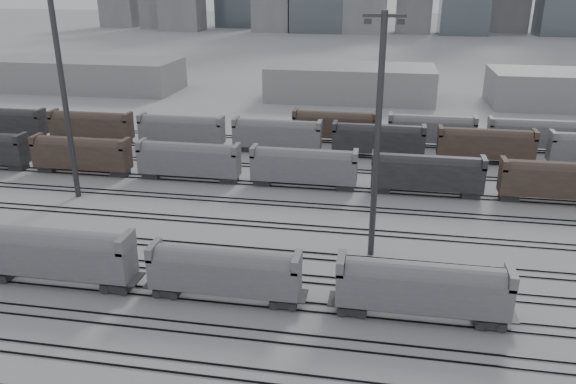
% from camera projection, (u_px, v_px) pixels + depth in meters
% --- Properties ---
extents(ground, '(900.00, 900.00, 0.00)m').
position_uv_depth(ground, '(168.00, 300.00, 52.25)').
color(ground, '#BBBBC0').
rests_on(ground, ground).
extents(tracks, '(220.00, 71.50, 0.16)m').
position_uv_depth(tracks, '(221.00, 223.00, 68.30)').
color(tracks, black).
rests_on(tracks, ground).
extents(hopper_car_a, '(15.77, 3.13, 5.64)m').
position_uv_depth(hopper_car_a, '(54.00, 252.00, 53.81)').
color(hopper_car_a, black).
rests_on(hopper_car_a, ground).
extents(hopper_car_b, '(14.06, 2.79, 5.03)m').
position_uv_depth(hopper_car_b, '(224.00, 270.00, 51.18)').
color(hopper_car_b, black).
rests_on(hopper_car_b, ground).
extents(hopper_car_c, '(14.80, 2.94, 5.29)m').
position_uv_depth(hopper_car_c, '(422.00, 286.00, 48.24)').
color(hopper_car_c, black).
rests_on(hopper_car_c, ground).
extents(light_mast_b, '(4.47, 0.72, 27.95)m').
position_uv_depth(light_mast_b, '(63.00, 88.00, 71.52)').
color(light_mast_b, '#38393B').
rests_on(light_mast_b, ground).
extents(light_mast_c, '(4.04, 0.65, 25.27)m').
position_uv_depth(light_mast_c, '(378.00, 134.00, 56.03)').
color(light_mast_c, '#38393B').
rests_on(light_mast_c, ground).
extents(bg_string_near, '(151.00, 3.00, 5.60)m').
position_uv_depth(bg_string_near, '(304.00, 168.00, 79.34)').
color(bg_string_near, slate).
rests_on(bg_string_near, ground).
extents(bg_string_mid, '(151.00, 3.00, 5.60)m').
position_uv_depth(bg_string_mid, '(378.00, 141.00, 92.41)').
color(bg_string_mid, black).
rests_on(bg_string_mid, ground).
extents(bg_string_far, '(66.00, 3.00, 5.60)m').
position_uv_depth(bg_string_far, '(482.00, 133.00, 96.90)').
color(bg_string_far, brown).
rests_on(bg_string_far, ground).
extents(warehouse_left, '(50.00, 18.00, 8.00)m').
position_uv_depth(warehouse_left, '(85.00, 74.00, 147.88)').
color(warehouse_left, '#949597').
rests_on(warehouse_left, ground).
extents(warehouse_mid, '(40.00, 18.00, 8.00)m').
position_uv_depth(warehouse_mid, '(350.00, 83.00, 136.46)').
color(warehouse_mid, '#949597').
rests_on(warehouse_mid, ground).
extents(warehouse_right, '(35.00, 18.00, 8.00)m').
position_uv_depth(warehouse_right, '(569.00, 89.00, 128.31)').
color(warehouse_right, '#949597').
rests_on(warehouse_right, ground).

